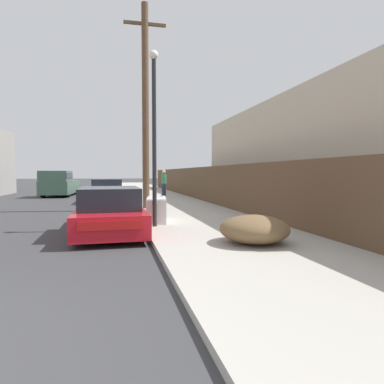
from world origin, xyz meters
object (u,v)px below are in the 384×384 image
car_parked_mid (107,192)px  street_lamp (154,126)px  brush_pile (254,229)px  pedestrian (164,183)px  parked_sports_car_red (110,212)px  utility_pole (145,104)px  discarded_fridge (156,209)px  pickup_truck (59,184)px

car_parked_mid → street_lamp: 10.33m
brush_pile → pedestrian: pedestrian is taller
parked_sports_car_red → utility_pole: 6.92m
parked_sports_car_red → street_lamp: (1.25, 0.11, 2.41)m
utility_pole → street_lamp: 5.55m
discarded_fridge → parked_sports_car_red: 1.84m
street_lamp → brush_pile: 4.25m
street_lamp → brush_pile: size_ratio=3.20×
car_parked_mid → street_lamp: street_lamp is taller
pickup_truck → street_lamp: (4.92, -16.13, 2.08)m
car_parked_mid → pickup_truck: bearing=119.1°
utility_pole → brush_pile: (1.58, -8.15, -4.20)m
pickup_truck → street_lamp: bearing=110.2°
discarded_fridge → pickup_truck: bearing=116.3°
pedestrian → parked_sports_car_red: bearing=-104.7°
discarded_fridge → car_parked_mid: car_parked_mid is taller
parked_sports_car_red → car_parked_mid: (-0.23, 10.06, 0.05)m
brush_pile → pedestrian: (0.27, 15.52, 0.60)m
discarded_fridge → utility_pole: size_ratio=0.20×
brush_pile → utility_pole: bearing=101.0°
discarded_fridge → car_parked_mid: size_ratio=0.39×
utility_pole → pickup_truck: bearing=115.5°
discarded_fridge → pedestrian: pedestrian is taller
discarded_fridge → brush_pile: (1.65, -3.90, -0.07)m
parked_sports_car_red → street_lamp: bearing=3.9°
discarded_fridge → pickup_truck: (-5.10, 15.10, 0.41)m
car_parked_mid → pickup_truck: 7.08m
pickup_truck → brush_pile: 20.16m
brush_pile → discarded_fridge: bearing=113.0°
parked_sports_car_red → car_parked_mid: bearing=90.2°
parked_sports_car_red → pickup_truck: 16.66m
parked_sports_car_red → pickup_truck: pickup_truck is taller
discarded_fridge → street_lamp: bearing=-92.1°
car_parked_mid → utility_pole: size_ratio=0.51×
utility_pole → pedestrian: size_ratio=5.01×
parked_sports_car_red → discarded_fridge: bearing=37.6°
pickup_truck → brush_pile: (6.76, -18.99, -0.48)m
parked_sports_car_red → street_lamp: street_lamp is taller
discarded_fridge → pickup_truck: pickup_truck is taller
discarded_fridge → brush_pile: size_ratio=1.11×
car_parked_mid → brush_pile: size_ratio=2.86×
street_lamp → discarded_fridge: bearing=80.2°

